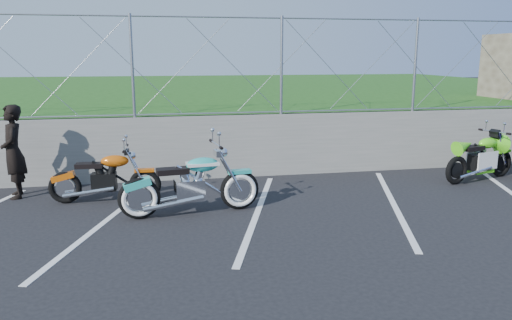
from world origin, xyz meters
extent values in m
plane|color=black|center=(0.00, 0.00, 0.00)|extent=(90.00, 90.00, 0.00)
cube|color=#63635E|center=(0.00, 3.50, 0.65)|extent=(30.00, 0.22, 1.30)
cube|color=#194512|center=(0.00, 13.50, 0.65)|extent=(30.00, 20.00, 1.30)
cylinder|color=gray|center=(0.00, 3.50, 3.25)|extent=(28.00, 0.03, 0.03)
cylinder|color=gray|center=(0.00, 3.50, 1.35)|extent=(28.00, 0.03, 0.03)
cube|color=silver|center=(-2.40, 1.00, 0.00)|extent=(1.49, 4.31, 0.01)
cube|color=silver|center=(0.00, 1.00, 0.00)|extent=(1.49, 4.31, 0.01)
cube|color=silver|center=(2.40, 1.00, 0.00)|extent=(1.49, 4.31, 0.01)
torus|color=black|center=(-1.88, 1.01, 0.33)|extent=(0.67, 0.19, 0.66)
torus|color=black|center=(-0.26, 1.21, 0.33)|extent=(0.67, 0.19, 0.66)
cube|color=silver|center=(-1.09, 1.11, 0.40)|extent=(0.49, 0.34, 0.34)
ellipsoid|color=teal|center=(-0.87, 1.13, 0.80)|extent=(0.56, 0.31, 0.23)
cube|color=black|center=(-1.35, 1.07, 0.73)|extent=(0.53, 0.30, 0.09)
cube|color=teal|center=(-0.26, 1.21, 0.64)|extent=(0.40, 0.20, 0.06)
cylinder|color=silver|center=(-0.65, 1.16, 1.12)|extent=(0.12, 0.72, 0.03)
torus|color=black|center=(-3.16, 2.11, 0.28)|extent=(0.56, 0.12, 0.56)
torus|color=black|center=(-1.81, 2.06, 0.28)|extent=(0.56, 0.12, 0.56)
cube|color=black|center=(-2.51, 2.09, 0.36)|extent=(0.42, 0.27, 0.31)
ellipsoid|color=#BC500B|center=(-2.31, 2.08, 0.72)|extent=(0.48, 0.24, 0.21)
cube|color=black|center=(-2.74, 2.10, 0.66)|extent=(0.46, 0.23, 0.08)
cube|color=#BC500B|center=(-1.81, 2.06, 0.54)|extent=(0.35, 0.15, 0.05)
cylinder|color=silver|center=(-2.12, 2.07, 0.94)|extent=(0.05, 0.65, 0.03)
torus|color=black|center=(4.21, 1.99, 0.29)|extent=(0.58, 0.27, 0.57)
torus|color=black|center=(5.50, 2.38, 0.29)|extent=(0.58, 0.27, 0.57)
cube|color=black|center=(4.84, 2.18, 0.38)|extent=(0.50, 0.38, 0.32)
ellipsoid|color=#5CE51C|center=(5.04, 2.24, 0.76)|extent=(0.55, 0.37, 0.22)
cube|color=black|center=(4.60, 2.11, 0.69)|extent=(0.52, 0.36, 0.09)
cube|color=#5CE51C|center=(5.50, 2.38, 0.55)|extent=(0.39, 0.24, 0.06)
cylinder|color=silver|center=(5.20, 2.29, 0.98)|extent=(0.22, 0.66, 0.03)
imported|color=black|center=(-4.09, 2.69, 0.84)|extent=(0.53, 0.69, 1.67)
camera|label=1|loc=(-1.53, -6.67, 2.53)|focal=35.00mm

